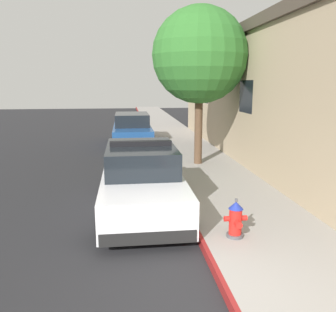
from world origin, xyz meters
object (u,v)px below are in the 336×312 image
object	(u,v)px
street_tree	(200,56)
parked_car_silver_ahead	(132,130)
police_cruiser	(142,179)
fire_hydrant	(236,219)

from	to	relation	value
street_tree	parked_car_silver_ahead	bearing A→B (deg)	113.11
police_cruiser	parked_car_silver_ahead	distance (m)	9.33
parked_car_silver_ahead	street_tree	xyz separation A→B (m)	(2.27, -5.32, 3.23)
fire_hydrant	police_cruiser	bearing A→B (deg)	126.50
police_cruiser	street_tree	distance (m)	5.62
fire_hydrant	street_tree	xyz separation A→B (m)	(0.58, 6.26, 3.45)
police_cruiser	fire_hydrant	distance (m)	2.81
fire_hydrant	street_tree	distance (m)	7.17
police_cruiser	parked_car_silver_ahead	xyz separation A→B (m)	(-0.02, 9.33, -0.00)
police_cruiser	fire_hydrant	xyz separation A→B (m)	(1.66, -2.25, -0.22)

